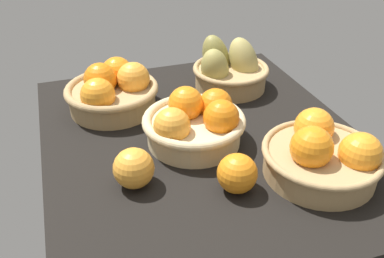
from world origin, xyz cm
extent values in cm
cube|color=black|center=(0.00, 0.00, 1.50)|extent=(84.00, 72.00, 3.00)
cylinder|color=#D3BC8C|center=(-0.85, 2.47, 5.82)|extent=(21.07, 21.07, 5.64)
torus|color=#D3BC8C|center=(-0.85, 2.47, 8.64)|extent=(23.24, 23.24, 2.17)
sphere|color=orange|center=(1.73, -3.64, 9.94)|extent=(7.98, 7.98, 7.98)
sphere|color=orange|center=(2.48, 3.28, 11.24)|extent=(7.98, 7.98, 7.98)
sphere|color=#F49E33|center=(-3.94, 8.39, 10.12)|extent=(7.98, 7.98, 7.98)
sphere|color=orange|center=(-4.63, -2.50, 10.49)|extent=(7.98, 7.98, 7.98)
cylinder|color=tan|center=(-20.24, -17.89, 5.74)|extent=(22.49, 22.49, 5.49)
torus|color=tan|center=(-20.24, -17.89, 8.49)|extent=(23.91, 23.91, 1.42)
sphere|color=orange|center=(-13.76, -19.86, 10.04)|extent=(8.37, 8.37, 8.37)
sphere|color=orange|center=(-21.22, -14.45, 11.00)|extent=(8.37, 8.37, 8.37)
sphere|color=orange|center=(-24.47, -23.41, 9.76)|extent=(8.37, 8.37, 8.37)
cylinder|color=tan|center=(21.98, -16.12, 5.86)|extent=(19.71, 19.71, 5.72)
torus|color=tan|center=(21.98, -16.12, 8.72)|extent=(21.20, 21.20, 1.50)
ellipsoid|color=#9E934C|center=(20.42, -10.70, 10.10)|extent=(10.18, 11.17, 12.26)
ellipsoid|color=tan|center=(21.96, -19.90, 10.61)|extent=(14.64, 12.45, 15.18)
ellipsoid|color=olive|center=(27.08, -13.78, 9.92)|extent=(12.36, 13.47, 15.70)
cylinder|color=tan|center=(20.18, 17.43, 5.85)|extent=(21.78, 21.78, 5.70)
torus|color=tan|center=(20.18, 17.43, 8.70)|extent=(23.75, 23.75, 1.97)
sphere|color=#F49E33|center=(20.16, 11.65, 10.75)|extent=(8.40, 8.40, 8.40)
sphere|color=orange|center=(26.63, 14.73, 10.04)|extent=(8.40, 8.40, 8.40)
sphere|color=orange|center=(21.62, 19.71, 11.08)|extent=(8.40, 8.40, 8.40)
sphere|color=orange|center=(15.09, 21.36, 10.08)|extent=(8.40, 8.40, 8.40)
sphere|color=orange|center=(-19.43, 0.10, 6.94)|extent=(7.87, 7.87, 7.87)
sphere|color=#F49E33|center=(-11.73, 18.45, 7.06)|extent=(8.12, 8.12, 8.12)
camera|label=1|loc=(-76.43, 28.12, 56.92)|focal=39.21mm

